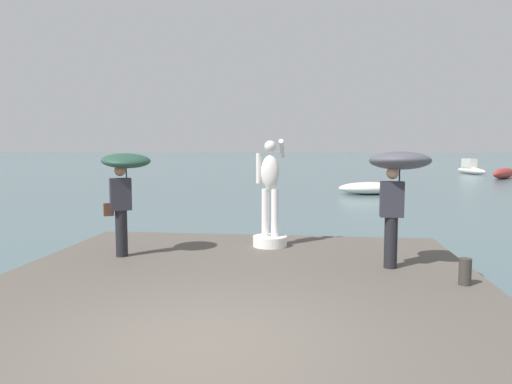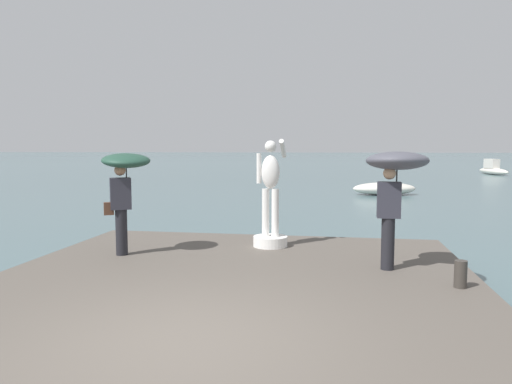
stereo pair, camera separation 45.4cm
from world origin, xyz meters
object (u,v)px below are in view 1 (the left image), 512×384
onlooker_right (398,174)px  mooring_bollard (465,272)px  boat_mid (369,188)px  boat_far (504,173)px  statue_white_figure (270,207)px  boat_near (470,169)px  onlooker_left (124,177)px

onlooker_right → mooring_bollard: (0.86, -0.95, -1.40)m
boat_mid → boat_far: boat_far is taller
onlooker_right → statue_white_figure: bearing=146.1°
mooring_bollard → boat_near: 41.22m
onlooker_right → mooring_bollard: bearing=-48.0°
onlooker_left → onlooker_right: (4.94, -0.34, 0.10)m
statue_white_figure → onlooker_left: (-2.64, -1.21, 0.69)m
boat_near → boat_far: 6.48m
boat_mid → boat_far: (12.16, 14.57, 0.09)m
mooring_bollard → onlooker_right: bearing=132.0°
statue_white_figure → boat_far: statue_white_figure is taller
statue_white_figure → onlooker_right: statue_white_figure is taller
statue_white_figure → boat_far: bearing=62.3°
mooring_bollard → boat_far: bearing=68.7°
mooring_bollard → boat_mid: bearing=87.9°
boat_near → boat_mid: (-11.59, -21.02, -0.16)m
boat_near → mooring_bollard: bearing=-107.3°
mooring_bollard → boat_mid: 18.35m
onlooker_right → boat_mid: onlooker_right is taller
boat_near → boat_mid: 24.00m
statue_white_figure → boat_near: statue_white_figure is taller
onlooker_left → boat_mid: onlooker_left is taller
onlooker_left → boat_mid: bearing=69.2°
statue_white_figure → boat_far: (15.98, 30.41, -0.80)m
onlooker_left → onlooker_right: size_ratio=0.99×
statue_white_figure → onlooker_right: bearing=-33.9°
boat_near → boat_far: size_ratio=0.99×
boat_mid → onlooker_right: bearing=-95.0°
statue_white_figure → mooring_bollard: 4.07m
onlooker_left → boat_near: onlooker_left is taller
mooring_bollard → boat_near: (12.25, 39.36, -0.11)m
boat_mid → boat_far: size_ratio=0.71×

